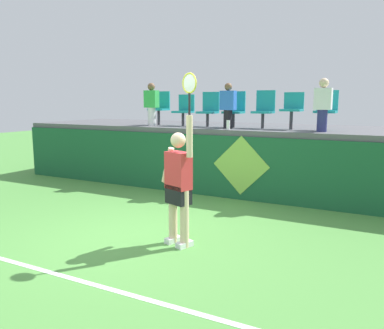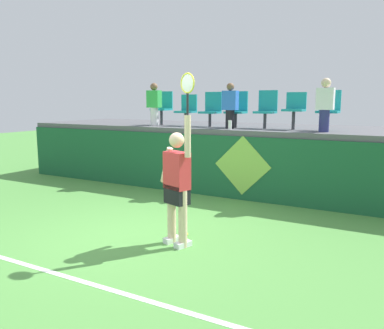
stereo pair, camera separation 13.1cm
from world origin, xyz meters
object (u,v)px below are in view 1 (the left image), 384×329
object	(u,v)px
tennis_player	(179,183)
spectator_2	(152,104)
stadium_chair_3	(235,108)
stadium_chair_5	(292,108)
stadium_chair_2	(209,108)
stadium_chair_1	(184,109)
water_bottle	(228,125)
spectator_0	(323,104)
stadium_chair_6	(326,108)
tennis_ball	(187,234)
spectator_1	(228,105)
stadium_chair_0	(160,106)
stadium_chair_4	(264,108)

from	to	relation	value
tennis_player	spectator_2	world-z (taller)	spectator_2
stadium_chair_3	stadium_chair_5	world-z (taller)	stadium_chair_3
stadium_chair_2	stadium_chair_5	world-z (taller)	stadium_chair_2
stadium_chair_1	spectator_2	world-z (taller)	spectator_2
water_bottle	spectator_0	bearing A→B (deg)	11.23
stadium_chair_1	stadium_chair_6	distance (m)	3.44
tennis_ball	spectator_2	world-z (taller)	spectator_2
spectator_0	stadium_chair_1	bearing A→B (deg)	172.82
stadium_chair_2	spectator_1	world-z (taller)	spectator_1
tennis_player	spectator_0	bearing A→B (deg)	68.57
stadium_chair_3	spectator_1	size ratio (longest dim) A/B	0.83
tennis_player	spectator_1	xyz separation A→B (m)	(-0.71, 3.52, 1.07)
water_bottle	stadium_chair_2	world-z (taller)	stadium_chair_2
stadium_chair_6	water_bottle	bearing A→B (deg)	-156.87
spectator_0	stadium_chair_3	bearing A→B (deg)	168.07
tennis_player	stadium_chair_3	distance (m)	4.12
stadium_chair_3	spectator_0	distance (m)	2.13
stadium_chair_3	stadium_chair_5	distance (m)	1.36
stadium_chair_6	stadium_chair_1	bearing A→B (deg)	-179.98
stadium_chair_5	stadium_chair_1	bearing A→B (deg)	179.86
stadium_chair_5	stadium_chair_6	bearing A→B (deg)	0.62
water_bottle	stadium_chair_5	bearing A→B (deg)	34.15
spectator_0	spectator_1	bearing A→B (deg)	179.26
stadium_chair_1	stadium_chair_5	size ratio (longest dim) A/B	0.96
water_bottle	stadium_chair_0	size ratio (longest dim) A/B	0.24
stadium_chair_4	spectator_1	size ratio (longest dim) A/B	0.84
tennis_ball	stadium_chair_1	size ratio (longest dim) A/B	0.08
stadium_chair_0	stadium_chair_6	distance (m)	4.16
stadium_chair_4	stadium_chair_5	world-z (taller)	stadium_chair_4
stadium_chair_0	stadium_chair_3	size ratio (longest dim) A/B	1.02
water_bottle	spectator_0	distance (m)	1.99
tennis_player	stadium_chair_4	world-z (taller)	tennis_player
tennis_ball	stadium_chair_5	bearing A→B (deg)	78.49
stadium_chair_2	stadium_chair_6	bearing A→B (deg)	-0.11
stadium_chair_0	stadium_chair_1	world-z (taller)	stadium_chair_0
stadium_chair_1	spectator_0	bearing A→B (deg)	-7.18
tennis_ball	stadium_chair_6	size ratio (longest dim) A/B	0.08
stadium_chair_0	stadium_chair_6	world-z (taller)	stadium_chair_0
stadium_chair_3	stadium_chair_4	xyz separation A→B (m)	(0.72, -0.00, 0.01)
water_bottle	stadium_chair_2	xyz separation A→B (m)	(-0.85, 0.82, 0.34)
stadium_chair_0	spectator_0	xyz separation A→B (m)	(4.16, -0.44, 0.08)
stadium_chair_3	stadium_chair_6	world-z (taller)	same
tennis_ball	stadium_chair_4	xyz separation A→B (m)	(0.07, 3.55, 1.92)
tennis_player	spectator_1	bearing A→B (deg)	101.39
tennis_ball	stadium_chair_0	bearing A→B (deg)	127.48
stadium_chair_6	spectator_2	size ratio (longest dim) A/B	0.80
stadium_chair_0	stadium_chair_2	size ratio (longest dim) A/B	1.03
stadium_chair_3	stadium_chair_4	world-z (taller)	stadium_chair_4
water_bottle	stadium_chair_0	distance (m)	2.43
stadium_chair_5	tennis_ball	bearing A→B (deg)	-101.51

